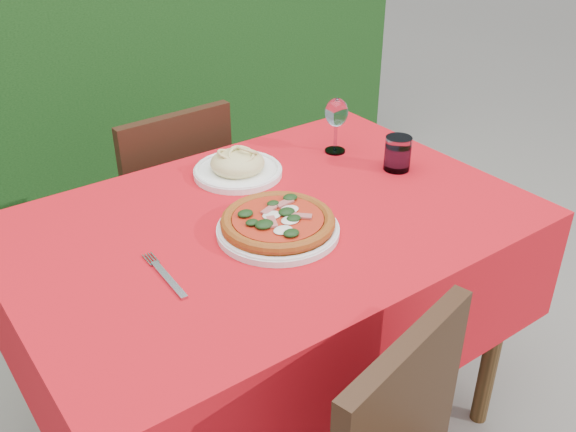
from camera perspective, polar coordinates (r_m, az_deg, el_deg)
ground at (r=2.06m, az=-1.34°, el=-18.36°), size 60.00×60.00×0.00m
hedge at (r=2.86m, az=-20.44°, el=15.70°), size 3.20×0.55×1.78m
dining_table at (r=1.66m, az=-1.58°, el=-4.61°), size 1.26×0.86×0.75m
chair_far at (r=2.20m, az=-10.51°, el=0.80°), size 0.39×0.39×0.84m
pizza_plate at (r=1.50m, az=-0.90°, el=-0.72°), size 0.29×0.29×0.05m
pasta_plate at (r=1.78m, az=-4.50°, el=4.40°), size 0.25×0.25×0.07m
water_glass at (r=1.82m, az=9.71°, el=5.37°), size 0.07×0.07×0.10m
wine_glass at (r=1.88m, az=4.32°, el=8.96°), size 0.07×0.07×0.17m
fork at (r=1.38m, az=-10.55°, el=-5.57°), size 0.03×0.21×0.01m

